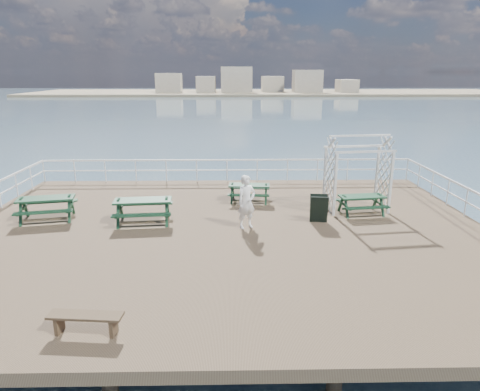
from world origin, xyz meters
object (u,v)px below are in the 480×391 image
object	(u,v)px
picnic_table_a	(46,204)
flat_bench_near	(86,319)
person	(247,202)
trellis_arbor	(357,177)
picnic_table_c	(362,201)
picnic_table_b	(249,189)
picnic_table_d	(143,206)

from	to	relation	value
picnic_table_a	flat_bench_near	size ratio (longest dim) A/B	1.42
person	trellis_arbor	bearing A→B (deg)	-4.71
person	picnic_table_c	bearing A→B (deg)	-11.01
flat_bench_near	trellis_arbor	distance (m)	11.20
person	picnic_table_a	bearing A→B (deg)	143.82
picnic_table_b	trellis_arbor	world-z (taller)	trellis_arbor
picnic_table_b	person	bearing A→B (deg)	-88.68
picnic_table_d	trellis_arbor	world-z (taller)	trellis_arbor
picnic_table_c	trellis_arbor	xyz separation A→B (m)	(-0.08, 0.51, 0.78)
picnic_table_a	picnic_table_c	xyz separation A→B (m)	(11.52, 0.41, -0.08)
trellis_arbor	picnic_table_c	bearing A→B (deg)	-87.34
picnic_table_b	trellis_arbor	bearing A→B (deg)	-11.22
picnic_table_b	flat_bench_near	world-z (taller)	picnic_table_b
picnic_table_a	trellis_arbor	bearing A→B (deg)	-6.72
person	picnic_table_d	bearing A→B (deg)	142.50
picnic_table_c	person	xyz separation A→B (m)	(-4.36, -1.38, 0.40)
picnic_table_a	flat_bench_near	xyz separation A→B (m)	(3.68, -7.10, -0.27)
picnic_table_d	person	distance (m)	3.68
picnic_table_b	flat_bench_near	size ratio (longest dim) A/B	1.15
flat_bench_near	picnic_table_a	bearing A→B (deg)	122.56
picnic_table_d	person	world-z (taller)	person
picnic_table_a	trellis_arbor	size ratio (longest dim) A/B	0.75
picnic_table_d	trellis_arbor	bearing A→B (deg)	4.36
picnic_table_c	trellis_arbor	bearing A→B (deg)	91.94
person	flat_bench_near	bearing A→B (deg)	-148.07
trellis_arbor	person	size ratio (longest dim) A/B	1.59
picnic_table_a	trellis_arbor	distance (m)	11.49
picnic_table_d	flat_bench_near	bearing A→B (deg)	-93.88
picnic_table_a	person	bearing A→B (deg)	-19.00
picnic_table_d	person	size ratio (longest dim) A/B	1.15
trellis_arbor	person	distance (m)	4.69
picnic_table_a	picnic_table_c	bearing A→B (deg)	-9.29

